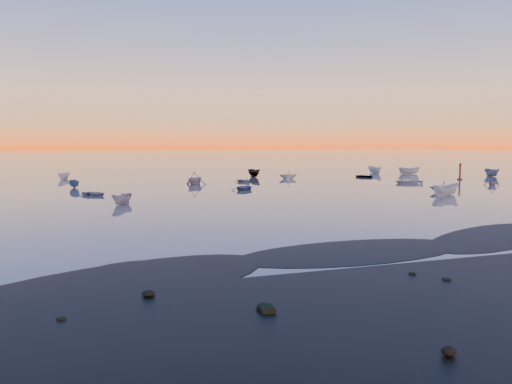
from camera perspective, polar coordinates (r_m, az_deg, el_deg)
name	(u,v)px	position (r m, az deg, el deg)	size (l,w,h in m)	color
ground	(164,169)	(127.85, -10.46, 2.59)	(600.00, 600.00, 0.00)	slate
mud_lobes	(407,254)	(32.04, 16.92, -6.82)	(140.00, 6.00, 0.07)	black
moored_fleet	(206,184)	(81.73, -5.68, 0.92)	(124.00, 58.00, 1.20)	white
boat_near_left	(94,195)	(67.08, -18.01, -0.38)	(3.67, 1.53, 0.92)	gray
boat_near_center	(445,195)	(68.51, 20.83, -0.36)	(4.28, 1.81, 1.48)	white
boat_near_right	(442,193)	(72.06, 20.50, -0.06)	(3.36, 1.51, 1.17)	gray
channel_marker	(460,173)	(97.58, 22.29, 2.06)	(0.91, 0.91, 3.24)	#4D1810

